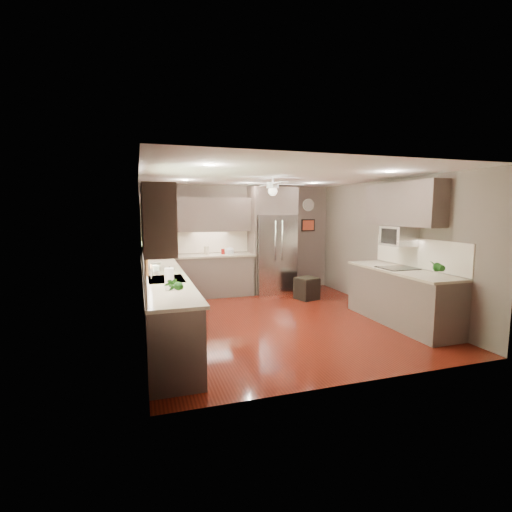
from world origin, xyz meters
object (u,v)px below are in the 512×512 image
canister_d (223,252)px  bowl (230,253)px  potted_plant_right (437,267)px  microwave (399,236)px  paper_towel (169,279)px  canister_c (207,250)px  refrigerator (273,242)px  soap_bottle (155,268)px  stool (307,288)px  potted_plant_left (173,285)px

canister_d → bowl: canister_d is taller
potted_plant_right → microwave: size_ratio=0.56×
potted_plant_right → paper_towel: 3.87m
canister_c → refrigerator: bearing=-3.3°
paper_towel → soap_bottle: bearing=95.6°
stool → microwave: bearing=-64.3°
potted_plant_right → refrigerator: (-1.22, 3.73, 0.09)m
canister_c → microwave: 4.03m
bowl → microwave: microwave is taller
canister_c → paper_towel: paper_towel is taller
bowl → microwave: bearing=-49.2°
refrigerator → bowl: bearing=178.9°
paper_towel → bowl: bearing=64.9°
canister_c → refrigerator: refrigerator is taller
canister_c → paper_towel: size_ratio=0.67×
stool → potted_plant_left: bearing=-135.7°
canister_d → stool: size_ratio=0.23×
refrigerator → canister_d: bearing=178.7°
potted_plant_left → paper_towel: bearing=90.5°
potted_plant_right → stool: size_ratio=0.60×
canister_c → microwave: microwave is taller
potted_plant_right → stool: bearing=105.0°
potted_plant_right → bowl: potted_plant_right is taller
potted_plant_left → microwave: microwave is taller
microwave → stool: 2.36m
bowl → canister_d: bearing=177.5°
canister_d → microwave: bearing=-47.4°
canister_d → potted_plant_left: size_ratio=0.38×
soap_bottle → stool: soap_bottle is taller
bowl → refrigerator: (1.03, -0.02, 0.22)m
canister_d → bowl: 0.16m
stool → paper_towel: size_ratio=1.77×
paper_towel → potted_plant_left: bearing=-89.5°
potted_plant_right → microwave: bearing=83.8°
bowl → potted_plant_right: bearing=-59.1°
canister_d → soap_bottle: bearing=-125.1°
canister_c → potted_plant_right: bearing=-54.1°
canister_d → soap_bottle: (-1.58, -2.24, 0.04)m
canister_c → soap_bottle: 2.60m
canister_c → microwave: bearing=-44.2°
soap_bottle → microwave: microwave is taller
soap_bottle → microwave: 4.14m
canister_c → soap_bottle: bearing=-117.8°
potted_plant_left → bowl: potted_plant_left is taller
canister_d → refrigerator: refrigerator is taller
potted_plant_left → paper_towel: size_ratio=1.08×
canister_c → potted_plant_left: size_ratio=0.62×
microwave → paper_towel: bearing=-169.7°
refrigerator → stool: size_ratio=4.72×
paper_towel → canister_d: bearing=67.2°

